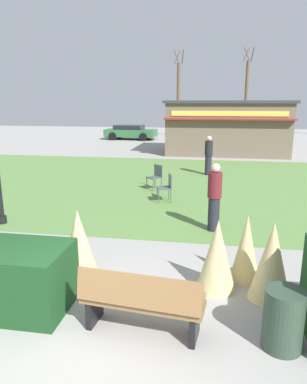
{
  "coord_description": "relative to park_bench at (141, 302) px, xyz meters",
  "views": [
    {
      "loc": [
        1.63,
        -3.76,
        3.12
      ],
      "look_at": [
        0.3,
        4.16,
        1.08
      ],
      "focal_mm": 33.45,
      "sensor_mm": 36.0,
      "label": 1
    }
  ],
  "objects": [
    {
      "name": "cafe_chair_east",
      "position": [
        -1.13,
        8.3,
        0.05
      ],
      "size": [
        0.62,
        0.62,
        0.89
      ],
      "color": "#4C5156",
      "rests_on": "ground_plane"
    },
    {
      "name": "person_standing",
      "position": [
        0.96,
        4.28,
        0.38
      ],
      "size": [
        0.34,
        0.34,
        1.69
      ],
      "rotation": [
        0.0,
        0.0,
        4.76
      ],
      "color": "#23232D",
      "rests_on": "ground_plane"
    },
    {
      "name": "ground_plane",
      "position": [
        -0.75,
        -0.48,
        -0.48
      ],
      "size": [
        80.0,
        80.0,
        0.0
      ],
      "primitive_type": "plane",
      "color": "#999691"
    },
    {
      "name": "ornamental_grass_behind_left",
      "position": [
        1.52,
        1.81,
        0.13
      ],
      "size": [
        0.53,
        0.53,
        1.22
      ],
      "primitive_type": "cone",
      "color": "#D1BC7F",
      "rests_on": "ground_plane"
    },
    {
      "name": "park_bench",
      "position": [
        0.0,
        0.0,
        0.0
      ],
      "size": [
        1.75,
        0.7,
        0.95
      ],
      "color": "olive",
      "rests_on": "ground_plane"
    },
    {
      "name": "food_kiosk",
      "position": [
        1.63,
        18.36,
        1.11
      ],
      "size": [
        7.33,
        4.84,
        3.16
      ],
      "color": "#6B5B4C",
      "rests_on": "ground_plane"
    },
    {
      "name": "person_strolling",
      "position": [
        0.69,
        11.26,
        0.38
      ],
      "size": [
        0.34,
        0.34,
        1.69
      ],
      "rotation": [
        0.0,
        0.0,
        0.35
      ],
      "color": "#23232D",
      "rests_on": "ground_plane"
    },
    {
      "name": "ornamental_grass_behind_right",
      "position": [
        1.02,
        1.4,
        0.14
      ],
      "size": [
        0.67,
        0.67,
        1.24
      ],
      "primitive_type": "cone",
      "color": "#D1BC7F",
      "rests_on": "ground_plane"
    },
    {
      "name": "ornamental_grass_behind_center",
      "position": [
        -1.37,
        1.28,
        0.18
      ],
      "size": [
        0.73,
        0.73,
        1.33
      ],
      "primitive_type": "cone",
      "color": "#D1BC7F",
      "rests_on": "ground_plane"
    },
    {
      "name": "trash_bin",
      "position": [
        1.86,
        0.02,
        -0.07
      ],
      "size": [
        0.52,
        0.52,
        0.81
      ],
      "primitive_type": "cylinder",
      "color": "#2D4233",
      "rests_on": "ground_plane"
    },
    {
      "name": "parked_car_west_slot",
      "position": [
        -6.02,
        25.22,
        0.16
      ],
      "size": [
        4.31,
        2.27,
        1.2
      ],
      "color": "#2D6638",
      "rests_on": "ground_plane"
    },
    {
      "name": "ornamental_grass_behind_far",
      "position": [
        1.87,
        1.24,
        0.17
      ],
      "size": [
        0.68,
        0.68,
        1.31
      ],
      "primitive_type": "cone",
      "color": "#D1BC7F",
      "rests_on": "ground_plane"
    },
    {
      "name": "lawn_patch",
      "position": [
        -0.75,
        9.35,
        -0.48
      ],
      "size": [
        36.0,
        12.0,
        0.01
      ],
      "primitive_type": "cube",
      "color": "#5B8442",
      "rests_on": "ground_plane"
    },
    {
      "name": "tree_left_bg",
      "position": [
        3.51,
        28.84,
        2.92
      ],
      "size": [
        0.91,
        0.96,
        7.53
      ],
      "color": "brown",
      "rests_on": "ground_plane"
    },
    {
      "name": "tree_center_bg",
      "position": [
        -2.44,
        29.08,
        2.88
      ],
      "size": [
        0.91,
        0.96,
        7.46
      ],
      "color": "brown",
      "rests_on": "ground_plane"
    },
    {
      "name": "cafe_chair_center",
      "position": [
        -0.53,
        6.72,
        0.05
      ],
      "size": [
        0.55,
        0.55,
        0.89
      ],
      "color": "#4C5156",
      "rests_on": "ground_plane"
    }
  ]
}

